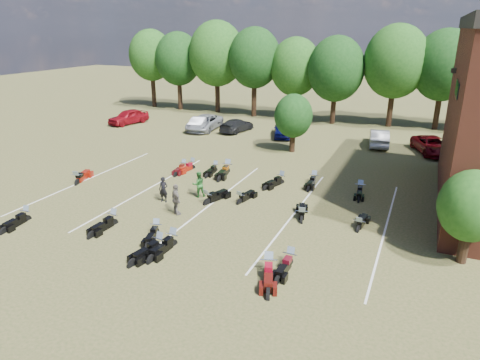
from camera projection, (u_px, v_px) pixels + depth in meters
The scene contains 35 objects.
ground at pixel (241, 229), 22.55m from camera, with size 160.00×160.00×0.00m, color brown.
car_0 at pixel (129, 117), 46.97m from camera, with size 1.88×4.67×1.59m, color maroon.
car_1 at pixel (201, 123), 44.42m from camera, with size 1.47×4.22×1.39m, color silver.
car_2 at pixel (204, 123), 44.15m from camera, with size 2.51×5.44×1.51m, color gray.
car_3 at pixel (237, 125), 43.55m from camera, with size 1.82×4.47×1.30m, color black.
car_4 at pixel (284, 129), 41.48m from camera, with size 1.81×4.49×1.53m, color #0B0D50.
car_5 at pixel (379, 138), 38.20m from camera, with size 1.59×4.55×1.50m, color #A6A7A2.
car_6 at pixel (433, 145), 35.89m from camera, with size 2.32×5.04×1.40m, color #59050C.
car_7 at pixel (470, 149), 35.12m from camera, with size 1.85×4.56×1.32m, color #323236.
person_black at pixel (163, 190), 25.88m from camera, with size 0.57×0.38×1.57m, color black.
person_green at pixel (199, 184), 26.63m from camera, with size 0.81×0.63×1.66m, color #246024.
person_grey at pixel (176, 200), 24.06m from camera, with size 1.07×0.44×1.82m, color #5D5650.
motorcycle_0 at pixel (27, 221), 23.56m from camera, with size 0.69×2.15×1.20m, color black, non-canonical shape.
motorcycle_1 at pixel (114, 225), 23.07m from camera, with size 0.72×2.25×1.25m, color black, non-canonical shape.
motorcycle_2 at pixel (157, 234), 22.01m from camera, with size 0.66×2.08×1.16m, color black, non-canonical shape.
motorcycle_3 at pixel (159, 250), 20.41m from camera, with size 0.74×2.31×1.29m, color black, non-canonical shape.
motorcycle_4 at pixel (173, 246), 20.83m from camera, with size 0.74×2.31×1.29m, color black, non-canonical shape.
motorcycle_5 at pixel (290, 265), 19.13m from camera, with size 0.69×2.18×1.21m, color black, non-canonical shape.
motorcycle_6 at pixel (268, 273), 18.56m from camera, with size 0.76×2.39×1.34m, color #420D09, non-canonical shape.
motorcycle_7 at pixel (78, 184), 29.08m from camera, with size 0.77×2.42×1.35m, color maroon, non-canonical shape.
motorcycle_9 at pixel (208, 204), 25.81m from camera, with size 0.75×2.36×1.32m, color black, non-canonical shape.
motorcycle_10 at pixel (240, 203), 25.89m from camera, with size 0.66×2.06×1.15m, color black, non-canonical shape.
motorcycle_12 at pixel (358, 231), 22.39m from camera, with size 0.65×2.03×1.13m, color black, non-canonical shape.
motorcycle_13 at pixel (301, 221), 23.47m from camera, with size 0.72×2.25×1.25m, color black, non-canonical shape.
motorcycle_14 at pixel (184, 170), 31.96m from camera, with size 0.65×2.05×1.15m, color #3F090D, non-canonical shape.
motorcycle_15 at pixel (192, 169), 32.18m from camera, with size 0.68×2.13×1.19m, color maroon, non-canonical shape.
motorcycle_16 at pixel (215, 171), 31.62m from camera, with size 0.64×2.01×1.12m, color black, non-canonical shape.
motorcycle_17 at pixel (227, 173), 31.31m from camera, with size 0.81×2.53×1.41m, color black, non-canonical shape.
motorcycle_18 at pixel (281, 184), 29.13m from camera, with size 0.71×2.22×1.24m, color black, non-canonical shape.
motorcycle_19 at pixel (314, 183), 29.25m from camera, with size 0.70×2.19×1.22m, color black, non-canonical shape.
motorcycle_20 at pixel (360, 193), 27.54m from camera, with size 0.67×2.10×1.17m, color black, non-canonical shape.
tree_line at pixel (341, 64), 45.79m from camera, with size 56.00×6.00×9.79m.
young_tree_near_building at pixel (472, 206), 18.49m from camera, with size 2.80×2.80×4.16m.
young_tree_midfield at pixel (293, 116), 35.62m from camera, with size 3.20×3.20×4.70m.
parking_lines at pixel (216, 201), 26.27m from camera, with size 20.10×14.00×0.01m.
Camera 1 is at (8.19, -18.64, 10.04)m, focal length 32.00 mm.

